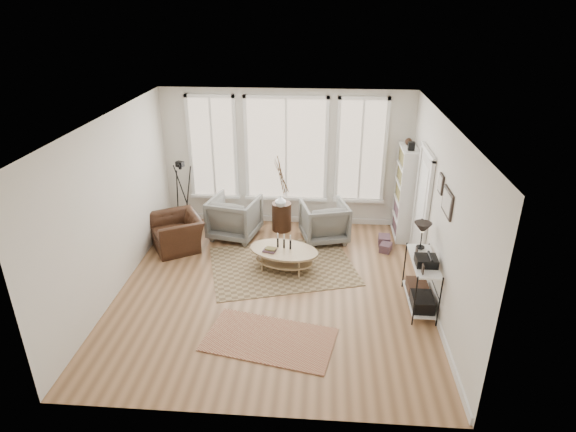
# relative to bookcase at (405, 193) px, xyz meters

# --- Properties ---
(room) EXTENTS (5.50, 5.54, 2.90)m
(room) POSITION_rel_bookcase_xyz_m (-2.42, -2.20, 0.47)
(room) COLOR #A3764E
(room) RESTS_ON ground
(bay_window) EXTENTS (4.14, 0.12, 2.24)m
(bay_window) POSITION_rel_bookcase_xyz_m (-2.44, 0.49, 0.65)
(bay_window) COLOR #D7B38D
(bay_window) RESTS_ON ground
(door) EXTENTS (0.09, 1.06, 2.22)m
(door) POSITION_rel_bookcase_xyz_m (0.13, -1.08, 0.17)
(door) COLOR silver
(door) RESTS_ON ground
(bookcase) EXTENTS (0.31, 0.85, 2.06)m
(bookcase) POSITION_rel_bookcase_xyz_m (0.00, 0.00, 0.00)
(bookcase) COLOR white
(bookcase) RESTS_ON ground
(low_shelf) EXTENTS (0.38, 1.08, 1.30)m
(low_shelf) POSITION_rel_bookcase_xyz_m (-0.06, -2.52, -0.44)
(low_shelf) COLOR white
(low_shelf) RESTS_ON ground
(wall_art) EXTENTS (0.04, 0.88, 0.44)m
(wall_art) POSITION_rel_bookcase_xyz_m (0.14, -2.49, 0.92)
(wall_art) COLOR black
(wall_art) RESTS_ON ground
(rug_main) EXTENTS (2.99, 2.55, 0.01)m
(rug_main) POSITION_rel_bookcase_xyz_m (-2.35, -1.45, -0.95)
(rug_main) COLOR brown
(rug_main) RESTS_ON ground
(rug_runner) EXTENTS (2.02, 1.38, 0.01)m
(rug_runner) POSITION_rel_bookcase_xyz_m (-2.36, -3.58, -0.94)
(rug_runner) COLOR brown
(rug_runner) RESTS_ON ground
(coffee_table) EXTENTS (1.42, 1.08, 0.58)m
(coffee_table) POSITION_rel_bookcase_xyz_m (-2.32, -1.55, -0.64)
(coffee_table) COLOR tan
(coffee_table) RESTS_ON ground
(armchair_left) EXTENTS (1.11, 1.13, 0.87)m
(armchair_left) POSITION_rel_bookcase_xyz_m (-3.44, -0.29, -0.52)
(armchair_left) COLOR slate
(armchair_left) RESTS_ON ground
(armchair_right) EXTENTS (1.08, 1.10, 0.82)m
(armchair_right) POSITION_rel_bookcase_xyz_m (-1.60, -0.31, -0.55)
(armchair_right) COLOR slate
(armchair_right) RESTS_ON ground
(side_table) EXTENTS (0.41, 0.41, 1.71)m
(side_table) POSITION_rel_bookcase_xyz_m (-2.50, 0.07, -0.13)
(side_table) COLOR #361D11
(side_table) RESTS_ON ground
(vase) EXTENTS (0.28, 0.28, 0.24)m
(vase) POSITION_rel_bookcase_xyz_m (-2.51, -0.09, -0.22)
(vase) COLOR silver
(vase) RESTS_ON side_table
(accent_chair) EXTENTS (1.32, 1.28, 0.66)m
(accent_chair) POSITION_rel_bookcase_xyz_m (-4.48, -0.87, -0.63)
(accent_chair) COLOR #361D11
(accent_chair) RESTS_ON ground
(tripod_camera) EXTENTS (0.54, 0.54, 1.53)m
(tripod_camera) POSITION_rel_bookcase_xyz_m (-4.54, -0.09, -0.25)
(tripod_camera) COLOR black
(tripod_camera) RESTS_ON ground
(book_stack_near) EXTENTS (0.25, 0.31, 0.19)m
(book_stack_near) POSITION_rel_bookcase_xyz_m (-0.39, -0.45, -0.86)
(book_stack_near) COLOR brown
(book_stack_near) RESTS_ON ground
(book_stack_far) EXTENTS (0.28, 0.31, 0.16)m
(book_stack_far) POSITION_rel_bookcase_xyz_m (-0.39, -0.74, -0.87)
(book_stack_far) COLOR brown
(book_stack_far) RESTS_ON ground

